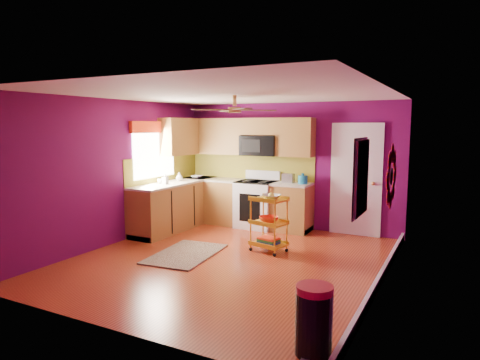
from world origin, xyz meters
The scene contains 18 objects.
ground centered at (0.00, 0.00, 0.00)m, with size 5.00×5.00×0.00m, color maroon.
room_envelope centered at (0.03, 0.00, 1.63)m, with size 4.54×5.04×2.52m.
lower_cabinets centered at (-1.35, 1.82, 0.43)m, with size 2.81×2.31×0.94m.
electric_range centered at (-0.55, 2.17, 0.48)m, with size 0.76×0.66×1.13m.
upper_cabinetry centered at (-1.24, 2.17, 1.80)m, with size 2.80×2.30×1.26m.
left_window centered at (-2.22, 1.05, 1.74)m, with size 0.08×1.35×1.08m.
panel_door centered at (1.35, 2.47, 1.02)m, with size 0.95×0.11×2.15m.
right_wall_art centered at (2.23, -0.34, 1.44)m, with size 0.04×2.74×1.04m.
ceiling_fan centered at (0.00, 0.20, 2.29)m, with size 1.01×1.01×0.26m.
shag_rug centered at (-0.75, -0.06, 0.01)m, with size 0.87×1.42×0.02m, color black.
rolling_cart centered at (0.36, 0.72, 0.50)m, with size 0.62×0.51×0.98m.
trash_can centered at (1.98, -2.01, 0.32)m, with size 0.38×0.39×0.64m.
teal_kettle centered at (0.40, 2.21, 1.02)m, with size 0.18×0.18×0.21m.
toaster centered at (0.09, 2.25, 1.03)m, with size 0.22×0.15×0.18m, color beige.
soap_bottle_a centered at (-1.91, 0.97, 1.04)m, with size 0.09×0.09×0.21m, color #EA3F72.
soap_bottle_b centered at (-1.97, 1.51, 1.03)m, with size 0.13×0.13×0.17m, color white.
counter_dish centered at (-1.91, 2.06, 0.97)m, with size 0.23×0.23×0.06m, color white.
counter_cup centered at (-2.07, 1.02, 0.99)m, with size 0.12×0.12×0.09m, color white.
Camera 1 is at (3.07, -5.53, 2.04)m, focal length 32.00 mm.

